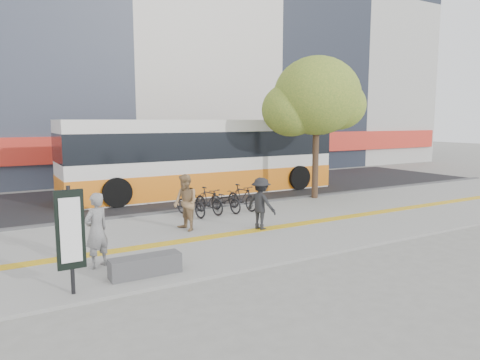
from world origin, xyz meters
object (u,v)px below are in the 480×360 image
bus (205,159)px  pedestrian_tan (186,203)px  signboard (70,231)px  seated_woman (96,230)px  bench (145,266)px  street_tree (315,98)px  pedestrian_dark (261,204)px

bus → pedestrian_tan: (-3.75, -6.37, -0.74)m
signboard → seated_woman: (0.80, 1.42, -0.39)m
seated_woman → signboard: bearing=33.6°
bench → street_tree: size_ratio=0.25×
bus → seated_woman: bus is taller
pedestrian_dark → bench: bearing=96.8°
street_tree → bus: size_ratio=0.48×
street_tree → seated_woman: 12.19m
signboard → pedestrian_dark: (6.16, 2.58, -0.46)m
pedestrian_dark → seated_woman: bearing=82.4°
bus → pedestrian_dark: size_ratio=7.91×
seated_woman → pedestrian_dark: seated_woman is taller
pedestrian_tan → pedestrian_dark: (2.14, -1.06, -0.06)m
street_tree → pedestrian_tan: 8.60m
bus → pedestrian_dark: bearing=-102.2°
bus → seated_woman: size_ratio=7.35×
bench → signboard: 1.94m
pedestrian_tan → pedestrian_dark: bearing=55.6°
bus → seated_woman: bearing=-129.1°
signboard → seated_woman: size_ratio=1.23×
signboard → street_tree: bearing=29.1°
signboard → bus: size_ratio=0.17×
street_tree → bus: bearing=134.4°
bench → seated_woman: bearing=125.6°
signboard → pedestrian_tan: bearing=42.1°
bench → pedestrian_dark: size_ratio=0.96×
bus → pedestrian_dark: 7.64m
street_tree → seated_woman: street_tree is taller
bus → pedestrian_tan: bus is taller
bench → bus: size_ratio=0.12×
bench → signboard: signboard is taller
signboard → street_tree: size_ratio=0.35×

